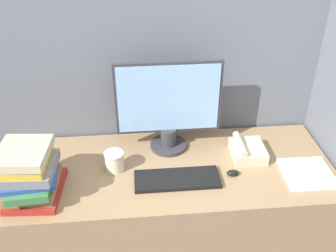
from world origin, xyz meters
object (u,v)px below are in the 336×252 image
monitor (168,109)px  mouse (233,173)px  keyboard (177,179)px  book_stack (29,173)px  desk_telephone (247,150)px  coffee_cup (114,161)px

monitor → mouse: bearing=-43.2°
monitor → mouse: monitor is taller
mouse → keyboard: bearing=-176.9°
mouse → book_stack: book_stack is taller
desk_telephone → keyboard: bearing=-157.3°
book_stack → monitor: bearing=25.7°
monitor → coffee_cup: bearing=-148.9°
keyboard → book_stack: size_ratio=1.27×
desk_telephone → coffee_cup: bearing=-176.2°
monitor → desk_telephone: monitor is taller
book_stack → desk_telephone: bearing=10.1°
mouse → coffee_cup: (-0.57, 0.10, 0.04)m
keyboard → desk_telephone: (0.38, 0.16, 0.03)m
mouse → book_stack: (-0.93, -0.04, 0.11)m
mouse → desk_telephone: size_ratio=0.32×
coffee_cup → book_stack: bearing=-158.9°
monitor → book_stack: size_ratio=1.68×
mouse → coffee_cup: size_ratio=0.59×
monitor → keyboard: monitor is taller
mouse → desk_telephone: desk_telephone is taller
mouse → desk_telephone: bearing=53.5°
mouse → monitor: bearing=136.8°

